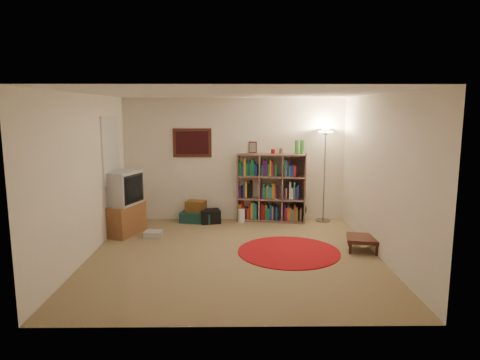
{
  "coord_description": "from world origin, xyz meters",
  "views": [
    {
      "loc": [
        0.02,
        -6.44,
        2.25
      ],
      "look_at": [
        0.1,
        0.6,
        1.1
      ],
      "focal_mm": 32.0,
      "sensor_mm": 36.0,
      "label": 1
    }
  ],
  "objects_px": {
    "floor_fan": "(298,211)",
    "bookshelf": "(271,188)",
    "suitcase": "(197,217)",
    "side_table": "(363,239)",
    "floor_lamp": "(325,145)",
    "tv_stand": "(122,204)"
  },
  "relations": [
    {
      "from": "floor_fan",
      "to": "side_table",
      "type": "distance_m",
      "value": 2.07
    },
    {
      "from": "floor_lamp",
      "to": "floor_fan",
      "type": "height_order",
      "value": "floor_lamp"
    },
    {
      "from": "floor_lamp",
      "to": "floor_fan",
      "type": "bearing_deg",
      "value": 175.71
    },
    {
      "from": "bookshelf",
      "to": "tv_stand",
      "type": "xyz_separation_m",
      "value": [
        -2.8,
        -0.93,
        -0.11
      ]
    },
    {
      "from": "bookshelf",
      "to": "floor_fan",
      "type": "relative_size",
      "value": 4.01
    },
    {
      "from": "side_table",
      "to": "suitcase",
      "type": "bearing_deg",
      "value": 146.79
    },
    {
      "from": "side_table",
      "to": "floor_lamp",
      "type": "bearing_deg",
      "value": 98.04
    },
    {
      "from": "floor_lamp",
      "to": "bookshelf",
      "type": "bearing_deg",
      "value": 175.59
    },
    {
      "from": "bookshelf",
      "to": "floor_fan",
      "type": "distance_m",
      "value": 0.72
    },
    {
      "from": "floor_fan",
      "to": "bookshelf",
      "type": "bearing_deg",
      "value": -165.89
    },
    {
      "from": "suitcase",
      "to": "tv_stand",
      "type": "bearing_deg",
      "value": -135.87
    },
    {
      "from": "suitcase",
      "to": "side_table",
      "type": "height_order",
      "value": "side_table"
    },
    {
      "from": "bookshelf",
      "to": "suitcase",
      "type": "bearing_deg",
      "value": -166.51
    },
    {
      "from": "floor_lamp",
      "to": "side_table",
      "type": "relative_size",
      "value": 3.13
    },
    {
      "from": "floor_lamp",
      "to": "suitcase",
      "type": "xyz_separation_m",
      "value": [
        -2.57,
        -0.01,
        -1.47
      ]
    },
    {
      "from": "floor_lamp",
      "to": "side_table",
      "type": "distance_m",
      "value": 2.34
    },
    {
      "from": "bookshelf",
      "to": "floor_lamp",
      "type": "height_order",
      "value": "floor_lamp"
    },
    {
      "from": "floor_fan",
      "to": "suitcase",
      "type": "relative_size",
      "value": 0.58
    },
    {
      "from": "side_table",
      "to": "tv_stand",
      "type": "bearing_deg",
      "value": 166.15
    },
    {
      "from": "bookshelf",
      "to": "suitcase",
      "type": "distance_m",
      "value": 1.61
    },
    {
      "from": "bookshelf",
      "to": "side_table",
      "type": "relative_size",
      "value": 2.76
    },
    {
      "from": "floor_fan",
      "to": "suitcase",
      "type": "distance_m",
      "value": 2.06
    }
  ]
}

